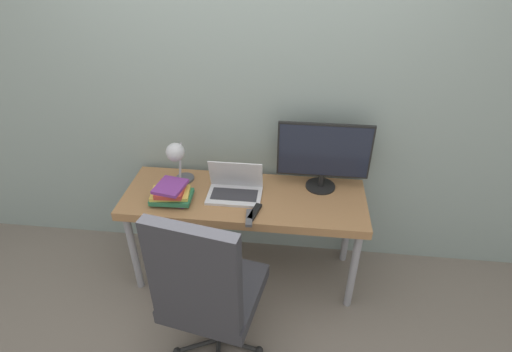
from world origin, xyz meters
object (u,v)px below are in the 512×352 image
at_px(laptop, 235,189).
at_px(office_chair, 207,289).
at_px(book_stack, 171,193).
at_px(desk_lamp, 177,156).
at_px(monitor, 324,154).

distance_m(laptop, office_chair, 0.73).
bearing_deg(laptop, book_stack, -163.41).
bearing_deg(book_stack, office_chair, -59.65).
bearing_deg(desk_lamp, laptop, -4.80).
distance_m(monitor, book_stack, 1.02).
distance_m(monitor, desk_lamp, 0.95).
relative_size(office_chair, book_stack, 4.19).
height_order(desk_lamp, book_stack, desk_lamp).
height_order(monitor, desk_lamp, monitor).
relative_size(desk_lamp, book_stack, 1.32).
distance_m(laptop, monitor, 0.62).
height_order(monitor, book_stack, monitor).
bearing_deg(laptop, desk_lamp, 175.20).
bearing_deg(office_chair, book_stack, 120.35).
height_order(office_chair, book_stack, office_chair).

